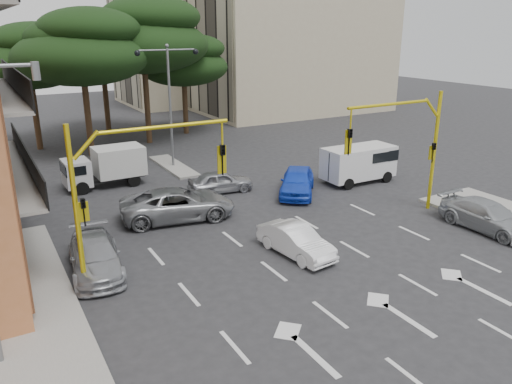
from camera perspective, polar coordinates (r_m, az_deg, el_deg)
ground at (r=20.43m, az=6.85°, el=-7.69°), size 120.00×120.00×0.00m
median_strip at (r=33.76m, az=-9.42°, el=2.94°), size 1.40×6.00×0.15m
apartment_beige_near at (r=56.02m, az=4.20°, el=18.80°), size 20.20×12.15×18.70m
apartment_beige_far at (r=63.37m, az=-7.76°, el=17.73°), size 16.20×12.15×16.70m
pine_left_near at (r=37.29m, az=-19.32°, el=15.38°), size 9.15×9.15×10.23m
pine_center at (r=40.45m, az=-12.76°, el=17.08°), size 9.98×9.98×11.16m
pine_left_far at (r=40.84m, az=-24.58°, el=13.98°), size 8.32×8.32×9.30m
pine_right at (r=43.76m, az=-8.23°, el=14.67°), size 7.49×7.49×8.37m
pine_back at (r=44.76m, az=-17.24°, el=15.93°), size 9.15×9.15×10.23m
signal_mast_right at (r=24.95m, az=17.19°, el=5.90°), size 5.79×0.37×6.00m
signal_mast_left at (r=17.89m, az=-14.52°, el=1.38°), size 5.79×0.37×6.00m
street_lamp_center at (r=32.76m, az=-9.91°, el=11.99°), size 4.16×0.36×7.77m
car_white_hatch at (r=20.54m, az=4.58°, el=-5.58°), size 1.75×3.85×1.23m
car_blue_compact at (r=27.83m, az=4.73°, el=1.23°), size 4.09×4.54×1.49m
car_silver_wagon at (r=20.04m, az=-17.92°, el=-6.99°), size 2.36×4.68×1.30m
car_silver_cross_a at (r=24.45m, az=-8.91°, el=-1.36°), size 5.86×3.50×1.52m
car_silver_cross_b at (r=28.21m, az=-4.10°, el=1.22°), size 3.81×1.92×1.24m
car_silver_parked at (r=25.25m, az=24.93°, el=-2.52°), size 1.96×4.62×1.33m
van_white at (r=30.51m, az=11.62°, el=3.14°), size 4.42×2.03×2.20m
box_truck_a at (r=30.31m, az=-16.86°, el=2.69°), size 4.68×2.06×2.28m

